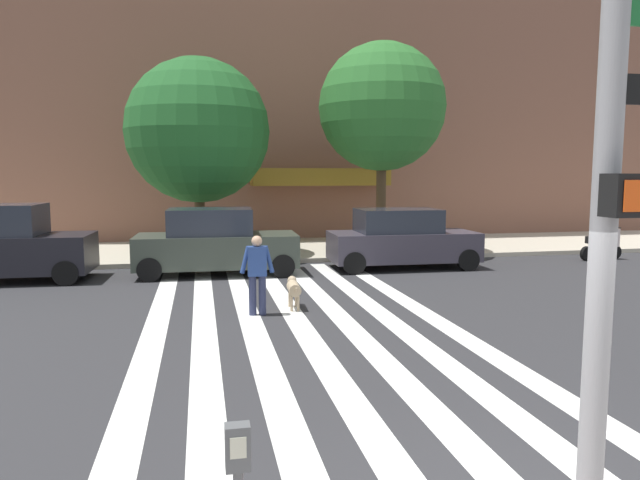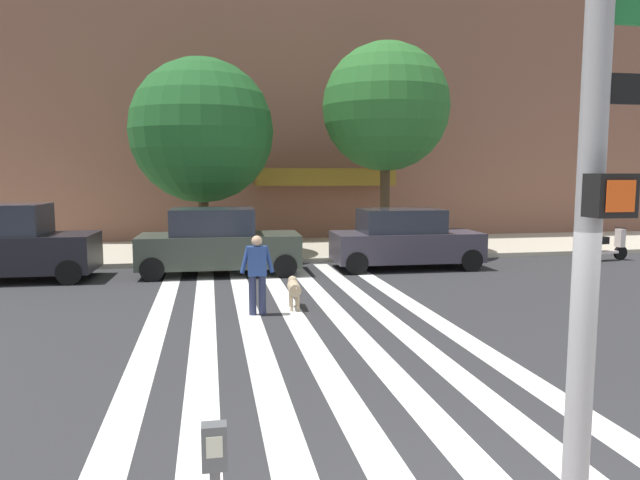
{
  "view_description": "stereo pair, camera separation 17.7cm",
  "coord_description": "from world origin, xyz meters",
  "views": [
    {
      "loc": [
        -2.59,
        -3.94,
        2.89
      ],
      "look_at": [
        -0.21,
        7.62,
        1.53
      ],
      "focal_mm": 32.56,
      "sensor_mm": 36.0,
      "label": 1
    },
    {
      "loc": [
        -2.42,
        -3.98,
        2.89
      ],
      "look_at": [
        -0.21,
        7.62,
        1.53
      ],
      "focal_mm": 32.56,
      "sensor_mm": 36.0,
      "label": 2
    }
  ],
  "objects": [
    {
      "name": "traffic_light_pole",
      "position": [
        0.11,
        -0.53,
        3.52
      ],
      "size": [
        0.74,
        0.46,
        5.8
      ],
      "color": "gray",
      "rests_on": "sidewalk_near"
    },
    {
      "name": "street_tree_nearest",
      "position": [
        -2.62,
        16.02,
        4.3
      ],
      "size": [
        4.79,
        4.79,
        6.55
      ],
      "color": "#4C3823",
      "rests_on": "sidewalk_far"
    },
    {
      "name": "crosswalk_stripes",
      "position": [
        -0.77,
        7.18,
        0.0
      ],
      "size": [
        5.85,
        13.76,
        0.01
      ],
      "color": "silver",
      "rests_on": "ground_plane"
    },
    {
      "name": "sidewalk_far",
      "position": [
        0.0,
        17.36,
        0.07
      ],
      "size": [
        80.0,
        6.0,
        0.15
      ],
      "primitive_type": "cube",
      "color": "#B6AC96",
      "rests_on": "ground_plane"
    },
    {
      "name": "parked_car_behind_first",
      "position": [
        -2.2,
        12.8,
        0.91
      ],
      "size": [
        4.6,
        2.09,
        1.9
      ],
      "color": "#333A32",
      "rests_on": "ground_plane"
    },
    {
      "name": "parked_scooter",
      "position": [
        10.56,
        13.03,
        0.48
      ],
      "size": [
        1.63,
        0.51,
        1.11
      ],
      "color": "black",
      "rests_on": "ground_plane"
    },
    {
      "name": "dog_on_leash",
      "position": [
        -0.68,
        8.15,
        0.44
      ],
      "size": [
        0.3,
        1.02,
        0.65
      ],
      "color": "tan",
      "rests_on": "ground_plane"
    },
    {
      "name": "street_tree_middle",
      "position": [
        3.65,
        15.65,
        5.16
      ],
      "size": [
        4.41,
        4.41,
        7.23
      ],
      "color": "#4C3823",
      "rests_on": "sidewalk_far"
    },
    {
      "name": "ground_plane",
      "position": [
        0.0,
        7.18,
        0.0
      ],
      "size": [
        160.0,
        160.0,
        0.0
      ],
      "primitive_type": "plane",
      "color": "#2B2B2D"
    },
    {
      "name": "pedestrian_dog_walker",
      "position": [
        -1.49,
        7.72,
        0.93
      ],
      "size": [
        0.71,
        0.26,
        1.64
      ],
      "color": "#282D4C",
      "rests_on": "ground_plane"
    },
    {
      "name": "parked_car_third_in_line",
      "position": [
        3.41,
        12.8,
        0.88
      ],
      "size": [
        4.49,
        2.06,
        1.82
      ],
      "color": "#38343F",
      "rests_on": "ground_plane"
    }
  ]
}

